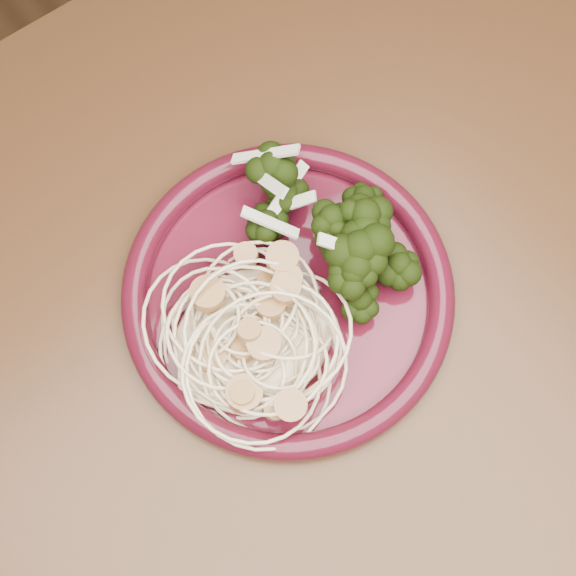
% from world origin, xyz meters
% --- Properties ---
extents(dining_table, '(1.20, 0.80, 0.75)m').
position_xyz_m(dining_table, '(0.00, 0.00, 0.65)').
color(dining_table, '#472814').
rests_on(dining_table, ground).
extents(dinner_plate, '(0.30, 0.30, 0.02)m').
position_xyz_m(dinner_plate, '(0.11, 0.08, 0.76)').
color(dinner_plate, '#480C1A').
rests_on(dinner_plate, dining_table).
extents(spaghetti_pile, '(0.14, 0.13, 0.03)m').
position_xyz_m(spaghetti_pile, '(0.07, 0.06, 0.77)').
color(spaghetti_pile, beige).
rests_on(spaghetti_pile, dinner_plate).
extents(scallop_cluster, '(0.15, 0.15, 0.04)m').
position_xyz_m(scallop_cluster, '(0.07, 0.06, 0.80)').
color(scallop_cluster, '#B5864D').
rests_on(scallop_cluster, spaghetti_pile).
extents(broccoli_pile, '(0.13, 0.16, 0.05)m').
position_xyz_m(broccoli_pile, '(0.16, 0.09, 0.78)').
color(broccoli_pile, black).
rests_on(broccoli_pile, dinner_plate).
extents(onion_garnish, '(0.09, 0.11, 0.05)m').
position_xyz_m(onion_garnish, '(0.16, 0.09, 0.81)').
color(onion_garnish, beige).
rests_on(onion_garnish, broccoli_pile).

